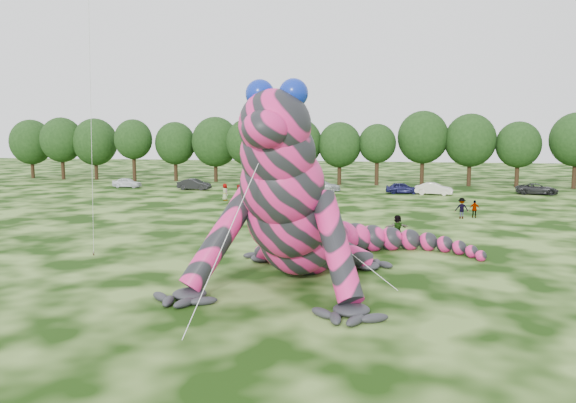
# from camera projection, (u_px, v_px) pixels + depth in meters

# --- Properties ---
(ground) EXTENTS (240.00, 240.00, 0.00)m
(ground) POSITION_uv_depth(u_px,v_px,m) (315.00, 310.00, 24.13)
(ground) COLOR #16330A
(ground) RESTS_ON ground
(inflatable_gecko) EXTENTS (19.23, 21.97, 10.01)m
(inflatable_gecko) POSITION_uv_depth(u_px,v_px,m) (306.00, 181.00, 30.05)
(inflatable_gecko) COLOR #DE2273
(inflatable_gecko) RESTS_ON ground
(tree_0) EXTENTS (6.91, 6.22, 9.51)m
(tree_0) POSITION_uv_depth(u_px,v_px,m) (32.00, 149.00, 91.15)
(tree_0) COLOR black
(tree_0) RESTS_ON ground
(tree_1) EXTENTS (6.74, 6.07, 9.81)m
(tree_1) POSITION_uv_depth(u_px,v_px,m) (62.00, 148.00, 88.86)
(tree_1) COLOR black
(tree_1) RESTS_ON ground
(tree_2) EXTENTS (7.04, 6.34, 9.64)m
(tree_2) POSITION_uv_depth(u_px,v_px,m) (95.00, 149.00, 88.60)
(tree_2) COLOR black
(tree_2) RESTS_ON ground
(tree_3) EXTENTS (5.81, 5.23, 9.44)m
(tree_3) POSITION_uv_depth(u_px,v_px,m) (134.00, 150.00, 85.65)
(tree_3) COLOR black
(tree_3) RESTS_ON ground
(tree_4) EXTENTS (6.22, 5.60, 9.06)m
(tree_4) POSITION_uv_depth(u_px,v_px,m) (175.00, 151.00, 86.18)
(tree_4) COLOR black
(tree_4) RESTS_ON ground
(tree_5) EXTENTS (7.16, 6.44, 9.80)m
(tree_5) POSITION_uv_depth(u_px,v_px,m) (215.00, 149.00, 84.69)
(tree_5) COLOR black
(tree_5) RESTS_ON ground
(tree_6) EXTENTS (6.52, 5.86, 9.49)m
(tree_6) POSITION_uv_depth(u_px,v_px,m) (248.00, 151.00, 82.00)
(tree_6) COLOR black
(tree_6) RESTS_ON ground
(tree_7) EXTENTS (6.68, 6.01, 9.48)m
(tree_7) POSITION_uv_depth(u_px,v_px,m) (299.00, 151.00, 80.78)
(tree_7) COLOR black
(tree_7) RESTS_ON ground
(tree_8) EXTENTS (6.14, 5.53, 8.94)m
(tree_8) POSITION_uv_depth(u_px,v_px,m) (340.00, 153.00, 79.93)
(tree_8) COLOR black
(tree_8) RESTS_ON ground
(tree_9) EXTENTS (5.27, 4.74, 8.68)m
(tree_9) POSITION_uv_depth(u_px,v_px,m) (377.00, 155.00, 79.35)
(tree_9) COLOR black
(tree_9) RESTS_ON ground
(tree_10) EXTENTS (7.09, 6.38, 10.50)m
(tree_10) POSITION_uv_depth(u_px,v_px,m) (423.00, 148.00, 79.30)
(tree_10) COLOR black
(tree_10) RESTS_ON ground
(tree_11) EXTENTS (7.01, 6.31, 10.07)m
(tree_11) POSITION_uv_depth(u_px,v_px,m) (470.00, 150.00, 77.80)
(tree_11) COLOR black
(tree_11) RESTS_ON ground
(tree_12) EXTENTS (5.99, 5.39, 8.97)m
(tree_12) POSITION_uv_depth(u_px,v_px,m) (518.00, 154.00, 76.30)
(tree_12) COLOR black
(tree_12) RESTS_ON ground
(tree_13) EXTENTS (6.83, 6.15, 10.13)m
(tree_13) POSITION_uv_depth(u_px,v_px,m) (576.00, 151.00, 74.35)
(tree_13) COLOR black
(tree_13) RESTS_ON ground
(car_0) EXTENTS (3.92, 1.58, 1.33)m
(car_0) POSITION_uv_depth(u_px,v_px,m) (127.00, 183.00, 76.44)
(car_0) COLOR white
(car_0) RESTS_ON ground
(car_1) EXTENTS (4.45, 1.81, 1.44)m
(car_1) POSITION_uv_depth(u_px,v_px,m) (194.00, 184.00, 73.34)
(car_1) COLOR black
(car_1) RESTS_ON ground
(car_2) EXTENTS (4.70, 2.31, 1.28)m
(car_2) POSITION_uv_depth(u_px,v_px,m) (256.00, 186.00, 71.58)
(car_2) COLOR maroon
(car_2) RESTS_ON ground
(car_3) EXTENTS (4.93, 2.24, 1.40)m
(car_3) POSITION_uv_depth(u_px,v_px,m) (322.00, 185.00, 72.08)
(car_3) COLOR #B5BAC0
(car_3) RESTS_ON ground
(car_4) EXTENTS (4.14, 1.80, 1.39)m
(car_4) POSITION_uv_depth(u_px,v_px,m) (402.00, 188.00, 68.94)
(car_4) COLOR #161745
(car_4) RESTS_ON ground
(car_5) EXTENTS (4.62, 2.30, 1.46)m
(car_5) POSITION_uv_depth(u_px,v_px,m) (434.00, 189.00, 67.65)
(car_5) COLOR silver
(car_5) RESTS_ON ground
(car_6) EXTENTS (4.91, 2.37, 1.35)m
(car_6) POSITION_uv_depth(u_px,v_px,m) (537.00, 189.00, 68.01)
(car_6) COLOR #252527
(car_6) RESTS_ON ground
(spectator_1) EXTENTS (1.07, 1.07, 1.75)m
(spectator_1) POSITION_uv_depth(u_px,v_px,m) (309.00, 216.00, 45.14)
(spectator_1) COLOR gray
(spectator_1) RESTS_ON ground
(spectator_4) EXTENTS (1.04, 1.08, 1.87)m
(spectator_4) POSITION_uv_depth(u_px,v_px,m) (225.00, 192.00, 62.23)
(spectator_4) COLOR gray
(spectator_4) RESTS_ON ground
(spectator_5) EXTENTS (1.79, 1.19, 1.85)m
(spectator_5) POSITION_uv_depth(u_px,v_px,m) (397.00, 228.00, 39.20)
(spectator_5) COLOR gray
(spectator_5) RESTS_ON ground
(spectator_3) EXTENTS (0.94, 0.44, 1.57)m
(spectator_3) POSITION_uv_depth(u_px,v_px,m) (475.00, 209.00, 49.77)
(spectator_3) COLOR gray
(spectator_3) RESTS_ON ground
(spectator_0) EXTENTS (0.70, 0.67, 1.61)m
(spectator_0) POSITION_uv_depth(u_px,v_px,m) (251.00, 213.00, 47.27)
(spectator_0) COLOR gray
(spectator_0) RESTS_ON ground
(spectator_2) EXTENTS (1.25, 0.79, 1.84)m
(spectator_2) POSITION_uv_depth(u_px,v_px,m) (462.00, 208.00, 49.27)
(spectator_2) COLOR gray
(spectator_2) RESTS_ON ground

